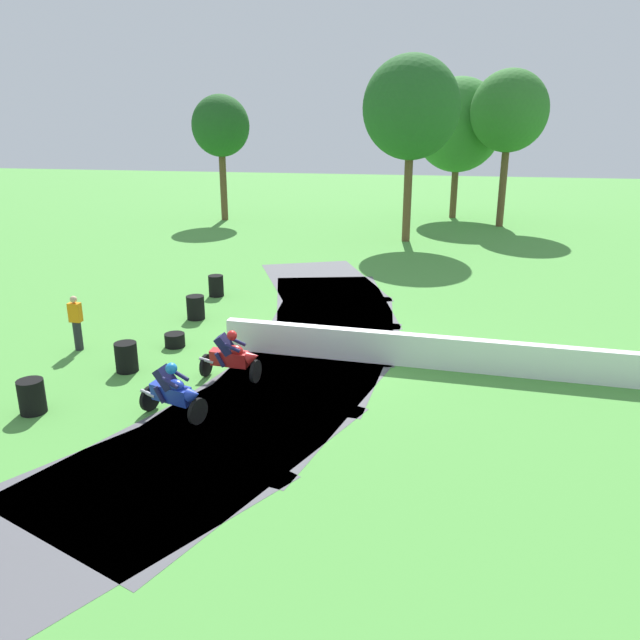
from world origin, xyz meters
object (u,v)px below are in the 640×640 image
motorcycle_lead_blue (173,391)px  track_marshal (76,323)px  motorcycle_chase_red (232,356)px  tire_stack_extra_a (216,286)px  tire_stack_far (196,307)px  tire_stack_mid_b (175,340)px  tire_stack_near (32,396)px  tire_stack_mid_a (126,357)px

motorcycle_lead_blue → track_marshal: size_ratio=1.04×
motorcycle_chase_red → tire_stack_extra_a: size_ratio=2.13×
tire_stack_far → tire_stack_mid_b: bearing=-81.5°
tire_stack_far → motorcycle_chase_red: bearing=-58.4°
motorcycle_chase_red → tire_stack_far: 5.52m
tire_stack_extra_a → motorcycle_chase_red: bearing=-67.0°
motorcycle_chase_red → tire_stack_near: motorcycle_chase_red is taller
tire_stack_near → tire_stack_mid_a: size_ratio=1.00×
motorcycle_lead_blue → tire_stack_mid_a: (-2.39, 2.35, -0.26)m
motorcycle_lead_blue → tire_stack_far: bearing=108.2°
motorcycle_chase_red → tire_stack_mid_b: 3.26m
tire_stack_far → track_marshal: bearing=-123.3°
track_marshal → tire_stack_near: bearing=-72.6°
tire_stack_near → motorcycle_lead_blue: bearing=6.1°
motorcycle_lead_blue → tire_stack_extra_a: 10.20m
tire_stack_near → tire_stack_far: same height
track_marshal → motorcycle_lead_blue: bearing=-38.2°
motorcycle_lead_blue → motorcycle_chase_red: same height
motorcycle_lead_blue → tire_stack_mid_b: (-1.91, 4.37, -0.46)m
tire_stack_extra_a → motorcycle_lead_blue: bearing=-75.1°
tire_stack_mid_b → tire_stack_far: (-0.40, 2.64, 0.20)m
motorcycle_lead_blue → motorcycle_chase_red: (0.58, 2.32, 0.00)m
tire_stack_extra_a → track_marshal: size_ratio=0.49×
track_marshal → tire_stack_mid_b: bearing=16.6°
tire_stack_near → track_marshal: track_marshal is taller
tire_stack_mid_a → tire_stack_extra_a: 7.50m
motorcycle_chase_red → tire_stack_far: size_ratio=2.13×
motorcycle_lead_blue → tire_stack_mid_a: size_ratio=2.12×
motorcycle_chase_red → tire_stack_mid_b: size_ratio=2.86×
motorcycle_lead_blue → motorcycle_chase_red: size_ratio=0.99×
tire_stack_near → tire_stack_mid_a: same height
tire_stack_extra_a → track_marshal: bearing=-107.1°
tire_stack_far → tire_stack_near: bearing=-97.8°
tire_stack_mid_b → motorcycle_chase_red: bearing=-39.5°
motorcycle_lead_blue → tire_stack_mid_b: 4.79m
motorcycle_lead_blue → track_marshal: 5.80m
motorcycle_chase_red → tire_stack_extra_a: motorcycle_chase_red is taller
motorcycle_chase_red → track_marshal: bearing=166.1°
tire_stack_mid_b → tire_stack_extra_a: size_ratio=0.74×
tire_stack_mid_b → tire_stack_extra_a: bearing=97.4°
tire_stack_near → motorcycle_chase_red: bearing=34.4°
motorcycle_chase_red → motorcycle_lead_blue: bearing=-104.0°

